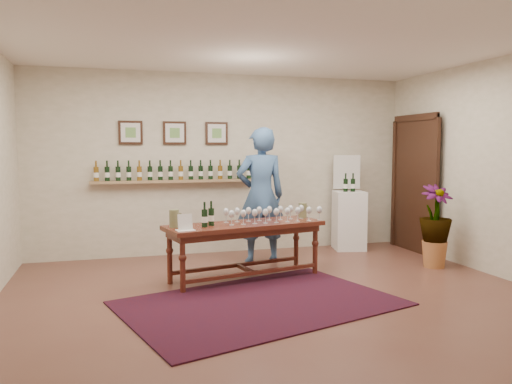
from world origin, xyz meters
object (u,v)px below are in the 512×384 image
object	(u,v)px
display_pedestal	(349,220)
potted_plant	(435,226)
tasting_table	(245,232)
person	(261,195)

from	to	relation	value
display_pedestal	potted_plant	xyz separation A→B (m)	(0.57, -1.46, 0.10)
tasting_table	potted_plant	world-z (taller)	potted_plant
display_pedestal	tasting_table	bearing A→B (deg)	-147.83
display_pedestal	person	xyz separation A→B (m)	(-1.65, -0.48, 0.50)
person	display_pedestal	bearing A→B (deg)	-161.75
tasting_table	display_pedestal	distance (m)	2.50
tasting_table	display_pedestal	size ratio (longest dim) A/B	2.20
display_pedestal	potted_plant	bearing A→B (deg)	-68.73
tasting_table	display_pedestal	xyz separation A→B (m)	(2.11, 1.33, -0.13)
potted_plant	person	world-z (taller)	person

